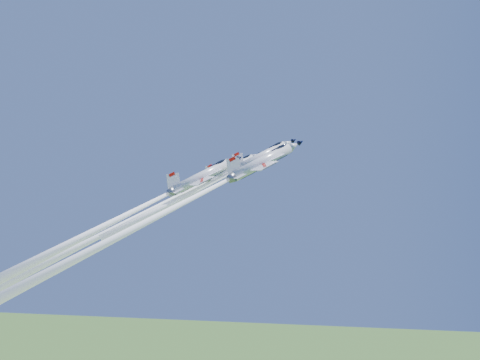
% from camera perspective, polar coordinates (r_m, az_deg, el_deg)
% --- Properties ---
extents(jet_lead, '(30.88, 21.66, 30.26)m').
position_cam_1_polar(jet_lead, '(111.20, -3.09, -0.29)').
color(jet_lead, silver).
extents(jet_left, '(38.90, 27.33, 43.42)m').
position_cam_1_polar(jet_left, '(115.66, -9.58, -3.20)').
color(jet_left, silver).
extents(jet_right, '(42.07, 29.55, 44.48)m').
position_cam_1_polar(jet_right, '(100.61, -7.45, -3.16)').
color(jet_right, silver).
extents(jet_slot, '(34.41, 24.13, 34.03)m').
position_cam_1_polar(jet_slot, '(106.88, -10.98, -3.12)').
color(jet_slot, silver).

